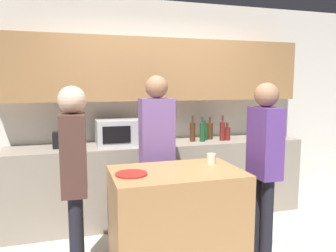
{
  "coord_description": "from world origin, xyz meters",
  "views": [
    {
      "loc": [
        -1.05,
        -2.42,
        1.64
      ],
      "look_at": [
        -0.21,
        0.4,
        1.27
      ],
      "focal_mm": 35.0,
      "sensor_mm": 36.0,
      "label": 1
    }
  ],
  "objects": [
    {
      "name": "kitchen_island",
      "position": [
        -0.21,
        0.15,
        0.46
      ],
      "size": [
        1.1,
        0.71,
        0.92
      ],
      "color": "#B27F4C",
      "rests_on": "ground_plane"
    },
    {
      "name": "bottle_3",
      "position": [
        0.68,
        1.46,
        1.05
      ],
      "size": [
        0.09,
        0.09,
        0.29
      ],
      "color": "#472814",
      "rests_on": "back_counter"
    },
    {
      "name": "bottle_1",
      "position": [
        0.52,
        1.33,
        1.06
      ],
      "size": [
        0.07,
        0.07,
        0.31
      ],
      "color": "#194723",
      "rests_on": "back_counter"
    },
    {
      "name": "bottle_0",
      "position": [
        0.4,
        1.37,
        1.06
      ],
      "size": [
        0.07,
        0.07,
        0.32
      ],
      "color": "#472814",
      "rests_on": "back_counter"
    },
    {
      "name": "bottle_2",
      "position": [
        0.59,
        1.42,
        1.03
      ],
      "size": [
        0.08,
        0.08,
        0.25
      ],
      "color": "#194723",
      "rests_on": "back_counter"
    },
    {
      "name": "toaster",
      "position": [
        -1.12,
        1.4,
        1.03
      ],
      "size": [
        0.26,
        0.16,
        0.18
      ],
      "color": "black",
      "rests_on": "back_counter"
    },
    {
      "name": "potted_plant",
      "position": [
        1.39,
        1.4,
        1.14
      ],
      "size": [
        0.14,
        0.14,
        0.4
      ],
      "color": "silver",
      "rests_on": "back_counter"
    },
    {
      "name": "bottle_5",
      "position": [
        0.86,
        1.33,
        1.02
      ],
      "size": [
        0.09,
        0.09,
        0.22
      ],
      "color": "maroon",
      "rests_on": "back_counter"
    },
    {
      "name": "bottle_4",
      "position": [
        0.79,
        1.32,
        1.06
      ],
      "size": [
        0.07,
        0.07,
        0.32
      ],
      "color": "maroon",
      "rests_on": "back_counter"
    },
    {
      "name": "back_wall",
      "position": [
        0.0,
        1.66,
        1.54
      ],
      "size": [
        6.4,
        0.4,
        2.7
      ],
      "color": "silver",
      "rests_on": "ground_plane"
    },
    {
      "name": "microwave",
      "position": [
        -0.51,
        1.4,
        1.09
      ],
      "size": [
        0.52,
        0.39,
        0.3
      ],
      "color": "#B7BABC",
      "rests_on": "back_counter"
    },
    {
      "name": "person_center",
      "position": [
        -1.04,
        0.19,
        0.97
      ],
      "size": [
        0.21,
        0.35,
        1.63
      ],
      "rotation": [
        0.0,
        0.0,
        -1.62
      ],
      "color": "black",
      "rests_on": "ground_plane"
    },
    {
      "name": "person_left",
      "position": [
        0.62,
        0.12,
        0.99
      ],
      "size": [
        0.22,
        0.35,
        1.66
      ],
      "rotation": [
        0.0,
        0.0,
        1.53
      ],
      "color": "black",
      "rests_on": "ground_plane"
    },
    {
      "name": "back_counter",
      "position": [
        0.0,
        1.39,
        0.47
      ],
      "size": [
        3.6,
        0.62,
        0.94
      ],
      "color": "gray",
      "rests_on": "ground_plane"
    },
    {
      "name": "plate_on_island",
      "position": [
        -0.6,
        0.12,
        0.93
      ],
      "size": [
        0.26,
        0.26,
        0.01
      ],
      "color": "red",
      "rests_on": "kitchen_island"
    },
    {
      "name": "cup_0",
      "position": [
        0.17,
        0.28,
        0.97
      ],
      "size": [
        0.08,
        0.08,
        0.1
      ],
      "color": "beige",
      "rests_on": "kitchen_island"
    },
    {
      "name": "person_right",
      "position": [
        -0.21,
        0.77,
        1.04
      ],
      "size": [
        0.34,
        0.23,
        1.73
      ],
      "rotation": [
        0.0,
        0.0,
        -3.13
      ],
      "color": "black",
      "rests_on": "ground_plane"
    }
  ]
}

